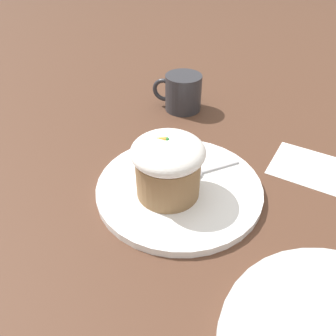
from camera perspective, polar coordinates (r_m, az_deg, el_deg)
ground_plane at (r=0.53m, az=1.94°, el=-3.92°), size 4.00×4.00×0.00m
dessert_plate at (r=0.52m, az=1.96°, el=-3.40°), size 0.26×0.26×0.01m
carrot_cake at (r=0.47m, az=-0.00°, el=0.47°), size 0.11×0.11×0.10m
spoon at (r=0.54m, az=5.28°, el=-0.65°), size 0.10×0.09×0.01m
coffee_cup at (r=0.73m, az=2.50°, el=13.01°), size 0.11×0.08×0.08m
paper_napkin at (r=0.62m, az=23.58°, el=0.05°), size 0.15×0.14×0.00m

